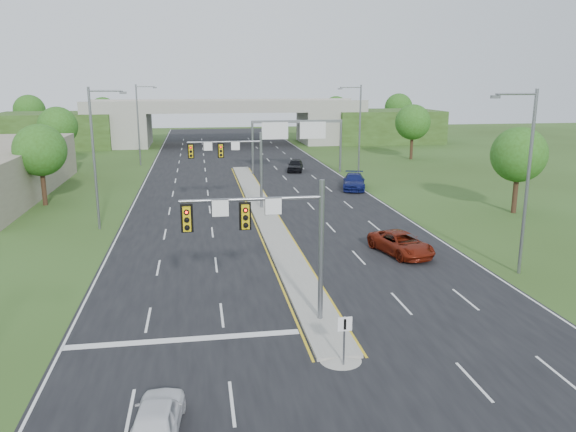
{
  "coord_description": "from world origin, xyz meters",
  "views": [
    {
      "loc": [
        -5.59,
        -24.82,
        11.41
      ],
      "look_at": [
        -0.03,
        9.65,
        3.0
      ],
      "focal_mm": 35.0,
      "sensor_mm": 36.0,
      "label": 1
    }
  ],
  "objects_px": {
    "car_white": "(157,418)",
    "car_far_a": "(401,243)",
    "car_far_c": "(295,165)",
    "signal_mast_far": "(236,158)",
    "car_far_b": "(354,182)",
    "sign_gantry": "(296,132)",
    "signal_mast_near": "(274,230)",
    "overpass": "(227,125)",
    "keep_right_sign": "(344,333)"
  },
  "relations": [
    {
      "from": "signal_mast_near",
      "to": "overpass",
      "type": "height_order",
      "value": "overpass"
    },
    {
      "from": "overpass",
      "to": "car_far_b",
      "type": "relative_size",
      "value": 14.11
    },
    {
      "from": "car_white",
      "to": "car_far_b",
      "type": "height_order",
      "value": "car_far_b"
    },
    {
      "from": "signal_mast_near",
      "to": "car_far_b",
      "type": "relative_size",
      "value": 1.23
    },
    {
      "from": "sign_gantry",
      "to": "car_far_a",
      "type": "xyz_separation_m",
      "value": [
        1.05,
        -35.12,
        -4.48
      ]
    },
    {
      "from": "keep_right_sign",
      "to": "signal_mast_far",
      "type": "bearing_deg",
      "value": 94.39
    },
    {
      "from": "signal_mast_near",
      "to": "keep_right_sign",
      "type": "relative_size",
      "value": 3.18
    },
    {
      "from": "car_far_b",
      "to": "car_far_c",
      "type": "xyz_separation_m",
      "value": [
        -4.16,
        13.24,
        -0.03
      ]
    },
    {
      "from": "overpass",
      "to": "car_far_c",
      "type": "bearing_deg",
      "value": -78.51
    },
    {
      "from": "car_white",
      "to": "car_far_c",
      "type": "bearing_deg",
      "value": -99.1
    },
    {
      "from": "car_far_a",
      "to": "car_far_b",
      "type": "distance_m",
      "value": 23.52
    },
    {
      "from": "car_white",
      "to": "car_far_a",
      "type": "distance_m",
      "value": 23.29
    },
    {
      "from": "signal_mast_far",
      "to": "car_white",
      "type": "distance_m",
      "value": 33.58
    },
    {
      "from": "car_white",
      "to": "car_far_a",
      "type": "bearing_deg",
      "value": -124.59
    },
    {
      "from": "signal_mast_far",
      "to": "keep_right_sign",
      "type": "bearing_deg",
      "value": -85.61
    },
    {
      "from": "signal_mast_near",
      "to": "car_white",
      "type": "height_order",
      "value": "signal_mast_near"
    },
    {
      "from": "overpass",
      "to": "sign_gantry",
      "type": "bearing_deg",
      "value": -79.21
    },
    {
      "from": "signal_mast_far",
      "to": "car_far_a",
      "type": "height_order",
      "value": "signal_mast_far"
    },
    {
      "from": "car_white",
      "to": "car_far_c",
      "type": "xyz_separation_m",
      "value": [
        14.08,
        54.36,
        0.13
      ]
    },
    {
      "from": "signal_mast_near",
      "to": "car_white",
      "type": "distance_m",
      "value": 10.22
    },
    {
      "from": "sign_gantry",
      "to": "car_far_b",
      "type": "height_order",
      "value": "sign_gantry"
    },
    {
      "from": "car_far_a",
      "to": "car_far_c",
      "type": "relative_size",
      "value": 1.15
    },
    {
      "from": "overpass",
      "to": "keep_right_sign",
      "type": "bearing_deg",
      "value": -90.0
    },
    {
      "from": "sign_gantry",
      "to": "car_far_a",
      "type": "bearing_deg",
      "value": -88.28
    },
    {
      "from": "car_white",
      "to": "signal_mast_near",
      "type": "bearing_deg",
      "value": -116.58
    },
    {
      "from": "signal_mast_far",
      "to": "car_far_a",
      "type": "xyz_separation_m",
      "value": [
        10.0,
        -15.12,
        -3.96
      ]
    },
    {
      "from": "keep_right_sign",
      "to": "car_far_c",
      "type": "distance_m",
      "value": 51.32
    },
    {
      "from": "car_far_a",
      "to": "signal_mast_far",
      "type": "bearing_deg",
      "value": 109.06
    },
    {
      "from": "overpass",
      "to": "car_far_c",
      "type": "xyz_separation_m",
      "value": [
        6.84,
        -33.67,
        -2.75
      ]
    },
    {
      "from": "keep_right_sign",
      "to": "car_far_c",
      "type": "xyz_separation_m",
      "value": [
        6.84,
        50.86,
        -0.71
      ]
    },
    {
      "from": "overpass",
      "to": "car_white",
      "type": "height_order",
      "value": "overpass"
    },
    {
      "from": "keep_right_sign",
      "to": "car_far_c",
      "type": "height_order",
      "value": "keep_right_sign"
    },
    {
      "from": "signal_mast_near",
      "to": "sign_gantry",
      "type": "bearing_deg",
      "value": 78.75
    },
    {
      "from": "car_far_a",
      "to": "sign_gantry",
      "type": "bearing_deg",
      "value": 77.3
    },
    {
      "from": "car_far_c",
      "to": "signal_mast_far",
      "type": "bearing_deg",
      "value": -99.82
    },
    {
      "from": "signal_mast_far",
      "to": "car_far_c",
      "type": "height_order",
      "value": "signal_mast_far"
    },
    {
      "from": "car_white",
      "to": "car_far_c",
      "type": "relative_size",
      "value": 0.84
    },
    {
      "from": "keep_right_sign",
      "to": "car_far_a",
      "type": "xyz_separation_m",
      "value": [
        7.74,
        14.33,
        -0.75
      ]
    },
    {
      "from": "signal_mast_far",
      "to": "car_far_b",
      "type": "xyz_separation_m",
      "value": [
        13.26,
        8.17,
        -3.88
      ]
    },
    {
      "from": "car_far_a",
      "to": "car_far_b",
      "type": "bearing_deg",
      "value": 67.61
    },
    {
      "from": "car_far_a",
      "to": "car_far_b",
      "type": "height_order",
      "value": "car_far_b"
    },
    {
      "from": "overpass",
      "to": "car_far_c",
      "type": "distance_m",
      "value": 34.47
    },
    {
      "from": "sign_gantry",
      "to": "car_far_a",
      "type": "relative_size",
      "value": 2.17
    },
    {
      "from": "signal_mast_near",
      "to": "car_white",
      "type": "bearing_deg",
      "value": -122.0
    },
    {
      "from": "signal_mast_far",
      "to": "car_white",
      "type": "xyz_separation_m",
      "value": [
        -4.97,
        -32.96,
        -4.05
      ]
    },
    {
      "from": "signal_mast_far",
      "to": "sign_gantry",
      "type": "bearing_deg",
      "value": 65.89
    },
    {
      "from": "signal_mast_near",
      "to": "sign_gantry",
      "type": "relative_size",
      "value": 0.6
    },
    {
      "from": "signal_mast_near",
      "to": "signal_mast_far",
      "type": "relative_size",
      "value": 1.0
    },
    {
      "from": "overpass",
      "to": "car_white",
      "type": "relative_size",
      "value": 20.69
    },
    {
      "from": "sign_gantry",
      "to": "car_far_b",
      "type": "relative_size",
      "value": 2.04
    }
  ]
}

